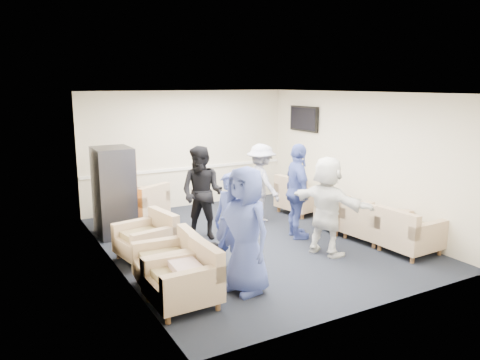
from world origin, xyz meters
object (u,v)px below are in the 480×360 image
armchair_right_midfar (339,214)px  armchair_right_far (300,197)px  armchair_right_near (408,234)px  armchair_corner (144,205)px  armchair_right_midnear (370,223)px  person_mid_left (229,221)px  armchair_left_mid (171,265)px  person_front_left (245,230)px  person_front_right (327,206)px  armchair_left_far (149,240)px  person_back_right (261,183)px  person_mid_right (298,191)px  vending_machine (114,192)px  armchair_left_near (186,281)px  person_back_left (202,193)px

armchair_right_midfar → armchair_right_far: bearing=4.7°
armchair_right_near → armchair_right_midfar: 1.59m
armchair_corner → armchair_right_midnear: bearing=106.2°
armchair_right_near → person_mid_left: person_mid_left is taller
armchair_left_mid → armchair_corner: 3.50m
person_front_left → armchair_right_midnear: bearing=90.8°
armchair_right_midfar → armchair_corner: bearing=58.7°
armchair_left_mid → person_front_right: bearing=93.8°
armchair_corner → person_front_left: (0.16, -4.05, 0.55)m
armchair_left_mid → armchair_right_far: bearing=124.3°
armchair_right_near → person_front_left: 3.20m
armchair_left_mid → armchair_left_far: bearing=-178.8°
person_mid_left → person_back_right: person_back_right is taller
armchair_right_far → person_mid_left: (-2.88, -2.06, 0.40)m
armchair_left_far → armchair_right_far: armchair_right_far is taller
armchair_right_midnear → armchair_corner: armchair_corner is taller
armchair_right_midnear → person_back_right: size_ratio=0.55×
armchair_corner → person_mid_right: size_ratio=0.64×
person_front_left → person_mid_left: size_ratio=1.17×
armchair_corner → person_back_right: size_ratio=0.70×
armchair_left_mid → vending_machine: vending_machine is taller
armchair_right_near → armchair_corner: bearing=36.4°
armchair_corner → armchair_right_far: bearing=131.9°
armchair_right_far → person_mid_right: (-1.07, -1.36, 0.53)m
armchair_left_near → vending_machine: bearing=179.6°
armchair_right_near → person_front_left: (-3.15, 0.06, 0.55)m
person_mid_left → vending_machine: bearing=-177.6°
person_front_right → person_mid_right: bearing=-21.4°
armchair_right_midfar → person_front_left: (-3.00, -1.53, 0.57)m
armchair_left_mid → armchair_right_midnear: size_ratio=0.99×
armchair_right_far → person_front_right: (-1.15, -2.30, 0.48)m
person_back_right → armchair_right_midnear: bearing=-157.2°
person_front_left → person_mid_right: bearing=114.5°
armchair_right_midnear → person_front_left: size_ratio=0.51×
armchair_corner → armchair_left_near: bearing=51.3°
armchair_left_near → person_mid_left: (1.07, 0.84, 0.43)m
armchair_right_midnear → person_back_right: person_back_right is taller
armchair_left_mid → person_mid_right: (2.85, 0.93, 0.56)m
armchair_left_mid → armchair_corner: bearing=172.7°
armchair_left_far → armchair_right_far: (3.86, 1.08, 0.03)m
armchair_left_near → armchair_corner: (0.72, 4.05, -0.00)m
armchair_right_far → armchair_corner: size_ratio=0.92×
armchair_right_near → vending_machine: vending_machine is taller
armchair_left_far → armchair_right_midnear: size_ratio=1.05×
person_front_left → person_back_left: 2.42m
person_front_left → person_mid_left: 0.87m
armchair_left_far → armchair_right_midfar: armchair_left_far is taller
armchair_corner → armchair_left_mid: bearing=50.0°
person_mid_left → person_back_right: (1.79, 1.98, 0.06)m
person_front_left → armchair_left_mid: bearing=-139.3°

